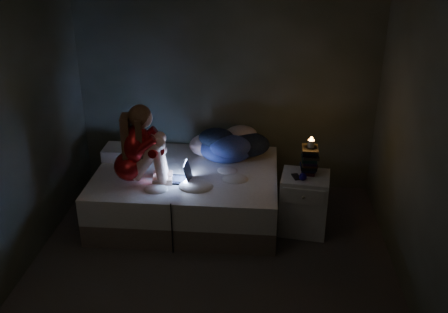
# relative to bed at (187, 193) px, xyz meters

# --- Properties ---
(floor) EXTENTS (3.60, 3.80, 0.02)m
(floor) POSITION_rel_bed_xyz_m (0.38, -1.10, -0.29)
(floor) COLOR #332F2E
(floor) RESTS_ON ground
(wall_back) EXTENTS (3.60, 0.02, 2.60)m
(wall_back) POSITION_rel_bed_xyz_m (0.38, 0.81, 1.02)
(wall_back) COLOR #2A3023
(wall_back) RESTS_ON ground
(wall_front) EXTENTS (3.60, 0.02, 2.60)m
(wall_front) POSITION_rel_bed_xyz_m (0.38, -3.01, 1.02)
(wall_front) COLOR #2A3023
(wall_front) RESTS_ON ground
(wall_left) EXTENTS (0.02, 3.80, 2.60)m
(wall_left) POSITION_rel_bed_xyz_m (-1.43, -1.10, 1.02)
(wall_left) COLOR #2A3023
(wall_left) RESTS_ON ground
(wall_right) EXTENTS (0.02, 3.80, 2.60)m
(wall_right) POSITION_rel_bed_xyz_m (2.19, -1.10, 1.02)
(wall_right) COLOR #2A3023
(wall_right) RESTS_ON ground
(bed) EXTENTS (2.03, 1.52, 0.56)m
(bed) POSITION_rel_bed_xyz_m (0.00, 0.00, 0.00)
(bed) COLOR beige
(bed) RESTS_ON ground
(pillow) EXTENTS (0.47, 0.34, 0.14)m
(pillow) POSITION_rel_bed_xyz_m (-0.78, 0.29, 0.35)
(pillow) COLOR silver
(pillow) RESTS_ON bed
(woman) EXTENTS (0.58, 0.43, 0.87)m
(woman) POSITION_rel_bed_xyz_m (-0.55, -0.30, 0.71)
(woman) COLOR maroon
(woman) RESTS_ON bed
(laptop) EXTENTS (0.33, 0.24, 0.23)m
(laptop) POSITION_rel_bed_xyz_m (-0.09, -0.24, 0.39)
(laptop) COLOR black
(laptop) RESTS_ON bed
(clothes_pile) EXTENTS (0.68, 0.55, 0.40)m
(clothes_pile) POSITION_rel_bed_xyz_m (0.42, 0.37, 0.48)
(clothes_pile) COLOR navy
(clothes_pile) RESTS_ON bed
(nightstand) EXTENTS (0.55, 0.50, 0.66)m
(nightstand) POSITION_rel_bed_xyz_m (1.31, -0.22, 0.05)
(nightstand) COLOR silver
(nightstand) RESTS_ON ground
(book_stack) EXTENTS (0.19, 0.25, 0.28)m
(book_stack) POSITION_rel_bed_xyz_m (1.35, -0.14, 0.53)
(book_stack) COLOR black
(book_stack) RESTS_ON nightstand
(candle) EXTENTS (0.07, 0.07, 0.08)m
(candle) POSITION_rel_bed_xyz_m (1.35, -0.14, 0.71)
(candle) COLOR beige
(candle) RESTS_ON book_stack
(phone) EXTENTS (0.12, 0.16, 0.01)m
(phone) POSITION_rel_bed_xyz_m (1.21, -0.27, 0.39)
(phone) COLOR black
(phone) RESTS_ON nightstand
(blue_orb) EXTENTS (0.08, 0.08, 0.08)m
(blue_orb) POSITION_rel_bed_xyz_m (1.28, -0.33, 0.43)
(blue_orb) COLOR #0A0550
(blue_orb) RESTS_ON nightstand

